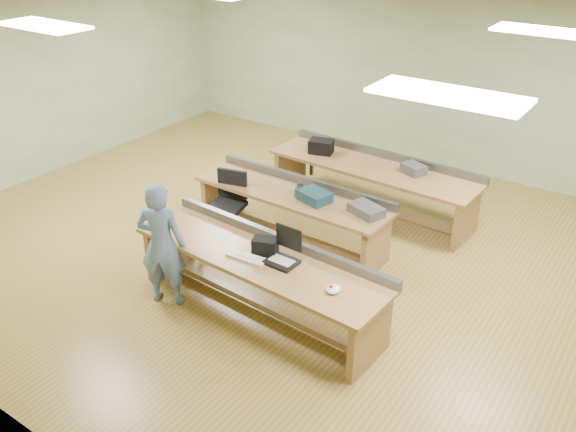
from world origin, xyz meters
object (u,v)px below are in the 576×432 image
object	(u,v)px
camera_bag	(265,246)
laptop_base	(282,262)
workbench_front	(260,269)
workbench_mid	(293,205)
parts_bin_grey	(366,210)
task_chair	(228,215)
workbench_back	(373,176)
mug	(300,188)
drinks_can	(294,192)
person	(162,244)
parts_bin_teal	(315,196)

from	to	relation	value
camera_bag	laptop_base	bearing A→B (deg)	-34.54
workbench_front	camera_bag	bearing A→B (deg)	67.15
workbench_mid	laptop_base	bearing A→B (deg)	-58.12
workbench_front	parts_bin_grey	bearing A→B (deg)	75.05
task_chair	workbench_back	bearing A→B (deg)	42.97
parts_bin_grey	mug	xyz separation A→B (m)	(-1.06, 0.08, -0.01)
workbench_mid	drinks_can	xyz separation A→B (m)	(0.09, -0.08, 0.25)
person	workbench_front	bearing A→B (deg)	-178.97
workbench_front	person	xyz separation A→B (m)	(-1.04, -0.49, 0.21)
person	camera_bag	bearing A→B (deg)	-176.98
workbench_back	task_chair	distance (m)	2.30
workbench_back	parts_bin_teal	distance (m)	1.55
laptop_base	mug	bearing A→B (deg)	118.95
parts_bin_teal	parts_bin_grey	distance (m)	0.74
camera_bag	task_chair	size ratio (longest dim) A/B	0.28
workbench_back	camera_bag	world-z (taller)	camera_bag
mug	drinks_can	xyz separation A→B (m)	(0.01, -0.15, 0.01)
task_chair	mug	size ratio (longest dim) A/B	8.03
workbench_mid	workbench_back	xyz separation A→B (m)	(0.48, 1.46, 0.01)
camera_bag	task_chair	bearing A→B (deg)	123.78
workbench_back	mug	xyz separation A→B (m)	(-0.40, -1.39, 0.23)
person	mug	world-z (taller)	person
workbench_back	parts_bin_teal	bearing A→B (deg)	-90.59
parts_bin_grey	parts_bin_teal	bearing A→B (deg)	-175.77
workbench_back	parts_bin_grey	distance (m)	1.63
person	workbench_back	bearing A→B (deg)	-128.56
workbench_back	person	xyz separation A→B (m)	(-0.91, -3.52, 0.21)
mug	parts_bin_grey	bearing A→B (deg)	-4.25
workbench_back	drinks_can	xyz separation A→B (m)	(-0.40, -1.54, 0.24)
camera_bag	task_chair	world-z (taller)	task_chair
parts_bin_teal	workbench_front	bearing A→B (deg)	-81.64
workbench_mid	parts_bin_grey	world-z (taller)	parts_bin_grey
person	parts_bin_grey	distance (m)	2.57
camera_bag	parts_bin_teal	size ratio (longest dim) A/B	0.69
person	parts_bin_teal	bearing A→B (deg)	-136.63
parts_bin_teal	workbench_mid	bearing A→B (deg)	170.38
person	workbench_mid	bearing A→B (deg)	-125.77
task_chair	parts_bin_teal	size ratio (longest dim) A/B	2.41
parts_bin_grey	person	bearing A→B (deg)	-127.36
camera_bag	drinks_can	distance (m)	1.53
workbench_mid	drinks_can	size ratio (longest dim) A/B	24.44
workbench_front	workbench_mid	world-z (taller)	same
person	laptop_base	distance (m)	1.43
workbench_mid	workbench_back	bearing A→B (deg)	73.16
workbench_mid	mug	size ratio (longest dim) A/B	23.99
workbench_back	mug	distance (m)	1.47
workbench_front	drinks_can	world-z (taller)	drinks_can
parts_bin_teal	parts_bin_grey	size ratio (longest dim) A/B	0.91
laptop_base	parts_bin_grey	bearing A→B (deg)	84.09
laptop_base	drinks_can	distance (m)	1.72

